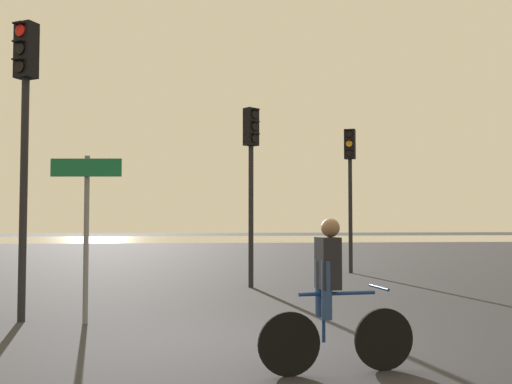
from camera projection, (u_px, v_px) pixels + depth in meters
name	position (u px, v px, depth m)	size (l,w,h in m)	color
ground_plane	(255.00, 346.00, 7.24)	(120.00, 120.00, 0.00)	#28282D
water_strip	(209.00, 239.00, 46.34)	(80.00, 16.00, 0.01)	#9E937F
traffic_light_near_left	(25.00, 114.00, 9.10)	(0.40, 0.42, 4.77)	black
traffic_light_far_right	(350.00, 173.00, 17.19)	(0.39, 0.41, 4.33)	black
traffic_light_center	(251.00, 162.00, 13.60)	(0.41, 0.42, 4.27)	black
direction_sign_post	(86.00, 214.00, 8.83)	(1.10, 0.16, 2.60)	slate
cyclist	(331.00, 295.00, 5.97)	(1.70, 0.46, 1.62)	black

